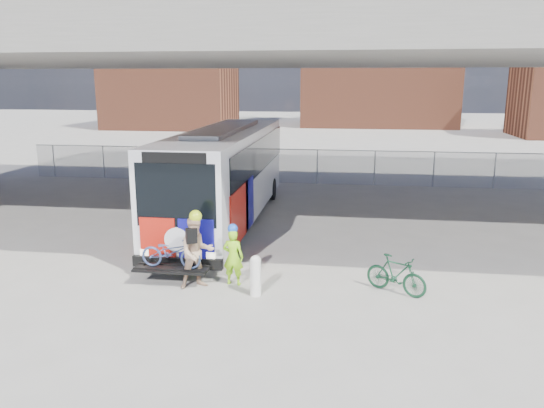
% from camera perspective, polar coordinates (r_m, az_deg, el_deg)
% --- Properties ---
extents(ground, '(160.00, 160.00, 0.00)m').
position_cam_1_polar(ground, '(16.97, -0.96, -5.29)').
color(ground, '#9E9991').
rests_on(ground, ground).
extents(bus, '(2.67, 12.90, 3.69)m').
position_cam_1_polar(bus, '(20.27, -4.98, 3.84)').
color(bus, silver).
rests_on(bus, ground).
extents(overpass, '(40.00, 16.00, 7.95)m').
position_cam_1_polar(overpass, '(20.10, 0.84, 16.49)').
color(overpass, '#605E59').
rests_on(overpass, ground).
extents(chainlink_fence, '(30.00, 0.06, 30.00)m').
position_cam_1_polar(chainlink_fence, '(28.29, 2.88, 5.08)').
color(chainlink_fence, gray).
rests_on(chainlink_fence, ground).
extents(brick_buildings, '(54.00, 22.00, 12.00)m').
position_cam_1_polar(brick_buildings, '(64.14, 7.13, 13.03)').
color(brick_buildings, brown).
rests_on(brick_buildings, ground).
extents(smokestack, '(2.20, 2.20, 25.00)m').
position_cam_1_polar(smokestack, '(72.17, 18.14, 18.14)').
color(smokestack, brown).
rests_on(smokestack, ground).
extents(bollard, '(0.28, 0.28, 1.07)m').
position_cam_1_polar(bollard, '(13.55, -1.77, -7.55)').
color(bollard, white).
rests_on(bollard, ground).
extents(cyclist_hivis, '(0.58, 0.40, 1.69)m').
position_cam_1_polar(cyclist_hivis, '(14.22, -4.21, -5.54)').
color(cyclist_hivis, '#8CDF17').
rests_on(cyclist_hivis, ground).
extents(cyclist_tan, '(1.17, 1.10, 2.11)m').
position_cam_1_polar(cyclist_tan, '(14.08, -8.11, -5.07)').
color(cyclist_tan, tan).
rests_on(cyclist_tan, ground).
extents(bike_parked, '(1.68, 1.27, 1.00)m').
position_cam_1_polar(bike_parked, '(14.08, 13.21, -7.39)').
color(bike_parked, '#133D25').
rests_on(bike_parked, ground).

